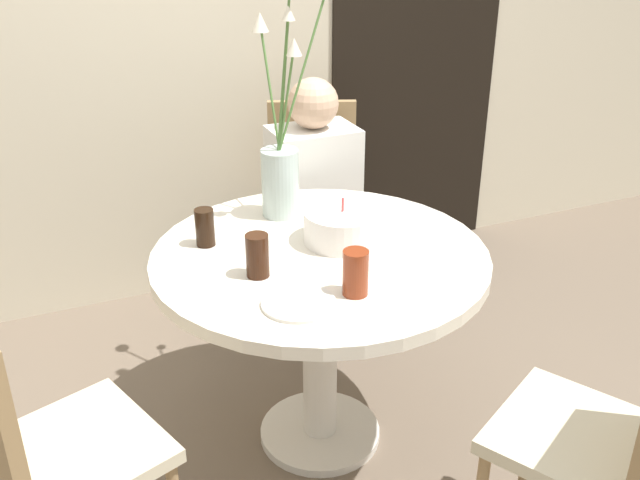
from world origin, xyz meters
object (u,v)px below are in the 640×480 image
(chair_far_back, at_px, (613,426))
(flower_vase, at_px, (281,160))
(birthday_cake, at_px, (342,226))
(drink_glass_2, at_px, (205,227))
(drink_glass_0, at_px, (356,273))
(chair_left_flank, at_px, (39,442))
(chair_near_front, at_px, (313,197))
(side_plate, at_px, (298,303))
(drink_glass_1, at_px, (257,256))
(person_boy, at_px, (314,215))

(chair_far_back, height_order, flower_vase, flower_vase)
(birthday_cake, distance_m, drink_glass_2, 0.43)
(birthday_cake, xyz_separation_m, drink_glass_0, (-0.11, -0.32, 0.01))
(chair_left_flank, xyz_separation_m, drink_glass_0, (0.86, 0.03, 0.26))
(chair_near_front, bearing_deg, chair_far_back, -64.94)
(chair_far_back, distance_m, birthday_cake, 0.95)
(side_plate, relative_size, drink_glass_1, 1.57)
(chair_near_front, relative_size, chair_far_back, 1.00)
(chair_far_back, height_order, side_plate, chair_far_back)
(chair_far_back, height_order, person_boy, person_boy)
(birthday_cake, relative_size, side_plate, 1.21)
(chair_near_front, relative_size, side_plate, 4.57)
(drink_glass_1, xyz_separation_m, person_boy, (0.50, 0.78, -0.28))
(drink_glass_2, height_order, person_boy, person_boy)
(flower_vase, height_order, drink_glass_2, flower_vase)
(side_plate, height_order, person_boy, person_boy)
(drink_glass_2, bearing_deg, chair_left_flank, -138.59)
(chair_far_back, bearing_deg, drink_glass_0, -78.26)
(drink_glass_0, bearing_deg, person_boy, 73.54)
(chair_near_front, xyz_separation_m, drink_glass_2, (-0.65, -0.67, 0.26))
(chair_far_back, distance_m, drink_glass_2, 1.28)
(side_plate, distance_m, drink_glass_1, 0.21)
(chair_far_back, bearing_deg, drink_glass_1, -76.68)
(chair_far_back, distance_m, side_plate, 0.85)
(drink_glass_1, bearing_deg, person_boy, 57.24)
(chair_left_flank, xyz_separation_m, flower_vase, (0.87, 0.63, 0.40))
(drink_glass_0, bearing_deg, side_plate, 177.27)
(chair_far_back, relative_size, birthday_cake, 3.77)
(birthday_cake, distance_m, person_boy, 0.74)
(drink_glass_0, xyz_separation_m, drink_glass_1, (-0.21, 0.21, -0.00))
(flower_vase, bearing_deg, chair_far_back, -68.31)
(side_plate, distance_m, person_boy, 1.10)
(person_boy, bearing_deg, flower_vase, -125.68)
(chair_near_front, bearing_deg, drink_glass_2, -112.43)
(chair_left_flank, bearing_deg, chair_far_back, -130.37)
(person_boy, bearing_deg, chair_far_back, -83.77)
(chair_far_back, relative_size, drink_glass_0, 7.06)
(chair_near_front, height_order, chair_far_back, same)
(chair_near_front, height_order, birthday_cake, chair_near_front)
(chair_left_flank, relative_size, chair_far_back, 1.00)
(drink_glass_0, distance_m, person_boy, 1.07)
(chair_near_front, relative_size, person_boy, 0.85)
(side_plate, xyz_separation_m, person_boy, (0.46, 0.98, -0.22))
(chair_far_back, height_order, drink_glass_1, chair_far_back)
(chair_left_flank, bearing_deg, drink_glass_1, -89.18)
(chair_left_flank, height_order, side_plate, chair_left_flank)
(chair_near_front, distance_m, person_boy, 0.16)
(chair_near_front, xyz_separation_m, birthday_cake, (-0.24, -0.82, 0.25))
(drink_glass_2, bearing_deg, person_boy, 41.80)
(chair_left_flank, distance_m, side_plate, 0.72)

